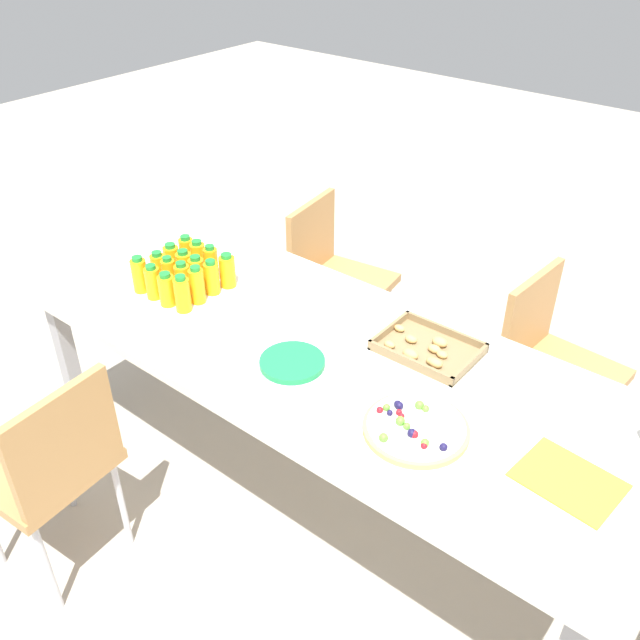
{
  "coord_description": "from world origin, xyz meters",
  "views": [
    {
      "loc": [
        1.17,
        -1.46,
        2.12
      ],
      "look_at": [
        -0.08,
        0.1,
        0.78
      ],
      "focal_mm": 38.39,
      "sensor_mm": 36.0,
      "label": 1
    }
  ],
  "objects_px": {
    "juice_bottle_1": "(153,282)",
    "juice_bottle_5": "(169,274)",
    "juice_bottle_2": "(167,290)",
    "juice_bottle_15": "(227,271)",
    "juice_bottle_12": "(187,253)",
    "napkin_stack": "(204,239)",
    "juice_bottle_13": "(198,258)",
    "juice_bottle_0": "(140,275)",
    "chair_far_right": "(550,358)",
    "chair_near_left": "(50,462)",
    "juice_bottle_11": "(212,278)",
    "juice_bottle_8": "(172,260)",
    "chair_far_left": "(332,272)",
    "juice_bottle_3": "(182,294)",
    "party_table": "(321,361)",
    "snack_tray": "(427,349)",
    "juice_bottle_4": "(159,268)",
    "plate_stack": "(292,362)",
    "fruit_pizza": "(415,428)",
    "juice_bottle_10": "(197,273)",
    "juice_bottle_14": "(211,264)",
    "juice_bottle_9": "(184,267)",
    "juice_bottle_7": "(197,285)",
    "paper_folder": "(568,480)"
  },
  "relations": [
    {
      "from": "juice_bottle_8",
      "to": "napkin_stack",
      "type": "distance_m",
      "value": 0.3
    },
    {
      "from": "juice_bottle_12",
      "to": "napkin_stack",
      "type": "distance_m",
      "value": 0.25
    },
    {
      "from": "juice_bottle_2",
      "to": "napkin_stack",
      "type": "relative_size",
      "value": 0.88
    },
    {
      "from": "juice_bottle_1",
      "to": "juice_bottle_4",
      "type": "distance_m",
      "value": 0.11
    },
    {
      "from": "party_table",
      "to": "juice_bottle_8",
      "type": "relative_size",
      "value": 17.17
    },
    {
      "from": "juice_bottle_15",
      "to": "juice_bottle_13",
      "type": "bearing_deg",
      "value": -178.22
    },
    {
      "from": "juice_bottle_13",
      "to": "juice_bottle_0",
      "type": "bearing_deg",
      "value": -107.93
    },
    {
      "from": "snack_tray",
      "to": "chair_far_left",
      "type": "bearing_deg",
      "value": 145.73
    },
    {
      "from": "chair_far_left",
      "to": "fruit_pizza",
      "type": "height_order",
      "value": "chair_far_left"
    },
    {
      "from": "fruit_pizza",
      "to": "chair_near_left",
      "type": "bearing_deg",
      "value": -147.4
    },
    {
      "from": "fruit_pizza",
      "to": "juice_bottle_7",
      "type": "bearing_deg",
      "value": 175.02
    },
    {
      "from": "juice_bottle_0",
      "to": "juice_bottle_12",
      "type": "relative_size",
      "value": 1.02
    },
    {
      "from": "chair_far_right",
      "to": "juice_bottle_10",
      "type": "distance_m",
      "value": 1.41
    },
    {
      "from": "chair_near_left",
      "to": "juice_bottle_12",
      "type": "height_order",
      "value": "juice_bottle_12"
    },
    {
      "from": "juice_bottle_14",
      "to": "napkin_stack",
      "type": "distance_m",
      "value": 0.35
    },
    {
      "from": "chair_far_right",
      "to": "snack_tray",
      "type": "bearing_deg",
      "value": -18.3
    },
    {
      "from": "juice_bottle_11",
      "to": "party_table",
      "type": "bearing_deg",
      "value": -1.13
    },
    {
      "from": "juice_bottle_13",
      "to": "snack_tray",
      "type": "xyz_separation_m",
      "value": [
        0.98,
        0.12,
        -0.06
      ]
    },
    {
      "from": "juice_bottle_8",
      "to": "juice_bottle_13",
      "type": "xyz_separation_m",
      "value": [
        0.08,
        0.07,
        0.01
      ]
    },
    {
      "from": "chair_near_left",
      "to": "napkin_stack",
      "type": "relative_size",
      "value": 5.53
    },
    {
      "from": "party_table",
      "to": "juice_bottle_12",
      "type": "bearing_deg",
      "value": 173.82
    },
    {
      "from": "juice_bottle_8",
      "to": "juice_bottle_11",
      "type": "bearing_deg",
      "value": -0.15
    },
    {
      "from": "juice_bottle_11",
      "to": "chair_near_left",
      "type": "bearing_deg",
      "value": -87.54
    },
    {
      "from": "party_table",
      "to": "juice_bottle_8",
      "type": "xyz_separation_m",
      "value": [
        -0.76,
        0.01,
        0.13
      ]
    },
    {
      "from": "napkin_stack",
      "to": "chair_far_left",
      "type": "bearing_deg",
      "value": 56.29
    },
    {
      "from": "chair_far_left",
      "to": "chair_far_right",
      "type": "bearing_deg",
      "value": 82.04
    },
    {
      "from": "chair_far_right",
      "to": "juice_bottle_4",
      "type": "distance_m",
      "value": 1.56
    },
    {
      "from": "chair_near_left",
      "to": "juice_bottle_11",
      "type": "height_order",
      "value": "juice_bottle_11"
    },
    {
      "from": "juice_bottle_4",
      "to": "juice_bottle_13",
      "type": "bearing_deg",
      "value": 65.08
    },
    {
      "from": "juice_bottle_5",
      "to": "snack_tray",
      "type": "relative_size",
      "value": 0.41
    },
    {
      "from": "juice_bottle_1",
      "to": "juice_bottle_3",
      "type": "height_order",
      "value": "juice_bottle_3"
    },
    {
      "from": "chair_far_right",
      "to": "juice_bottle_0",
      "type": "bearing_deg",
      "value": -50.38
    },
    {
      "from": "juice_bottle_0",
      "to": "paper_folder",
      "type": "relative_size",
      "value": 0.56
    },
    {
      "from": "juice_bottle_12",
      "to": "juice_bottle_15",
      "type": "bearing_deg",
      "value": 0.72
    },
    {
      "from": "chair_far_right",
      "to": "juice_bottle_2",
      "type": "relative_size",
      "value": 6.31
    },
    {
      "from": "plate_stack",
      "to": "chair_near_left",
      "type": "bearing_deg",
      "value": -127.86
    },
    {
      "from": "juice_bottle_1",
      "to": "juice_bottle_3",
      "type": "relative_size",
      "value": 0.95
    },
    {
      "from": "party_table",
      "to": "snack_tray",
      "type": "relative_size",
      "value": 7.04
    },
    {
      "from": "juice_bottle_2",
      "to": "snack_tray",
      "type": "xyz_separation_m",
      "value": [
        0.9,
        0.34,
        -0.05
      ]
    },
    {
      "from": "juice_bottle_1",
      "to": "juice_bottle_5",
      "type": "distance_m",
      "value": 0.08
    },
    {
      "from": "juice_bottle_2",
      "to": "juice_bottle_15",
      "type": "relative_size",
      "value": 0.95
    },
    {
      "from": "snack_tray",
      "to": "juice_bottle_8",
      "type": "bearing_deg",
      "value": -170.09
    },
    {
      "from": "chair_near_left",
      "to": "juice_bottle_4",
      "type": "height_order",
      "value": "juice_bottle_4"
    },
    {
      "from": "juice_bottle_2",
      "to": "juice_bottle_8",
      "type": "height_order",
      "value": "juice_bottle_8"
    },
    {
      "from": "chair_far_left",
      "to": "juice_bottle_3",
      "type": "relative_size",
      "value": 5.75
    },
    {
      "from": "juice_bottle_4",
      "to": "plate_stack",
      "type": "height_order",
      "value": "juice_bottle_4"
    },
    {
      "from": "chair_near_left",
      "to": "juice_bottle_13",
      "type": "xyz_separation_m",
      "value": [
        -0.18,
        0.86,
        0.32
      ]
    },
    {
      "from": "juice_bottle_3",
      "to": "juice_bottle_4",
      "type": "height_order",
      "value": "juice_bottle_3"
    },
    {
      "from": "chair_near_left",
      "to": "juice_bottle_9",
      "type": "relative_size",
      "value": 6.23
    },
    {
      "from": "juice_bottle_14",
      "to": "party_table",
      "type": "bearing_deg",
      "value": -7.35
    }
  ]
}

